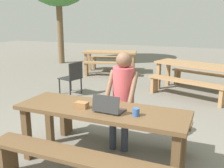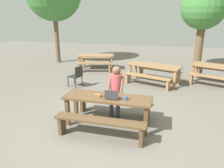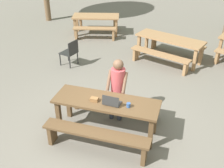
{
  "view_description": "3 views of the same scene",
  "coord_description": "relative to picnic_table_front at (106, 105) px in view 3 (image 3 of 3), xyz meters",
  "views": [
    {
      "loc": [
        1.29,
        -2.7,
        1.83
      ],
      "look_at": [
        0.04,
        0.25,
        1.02
      ],
      "focal_mm": 41.54,
      "sensor_mm": 36.0,
      "label": 1
    },
    {
      "loc": [
        1.36,
        -4.6,
        2.65
      ],
      "look_at": [
        0.04,
        0.25,
        1.02
      ],
      "focal_mm": 34.19,
      "sensor_mm": 36.0,
      "label": 2
    },
    {
      "loc": [
        1.43,
        -4.23,
        3.79
      ],
      "look_at": [
        0.04,
        0.25,
        1.02
      ],
      "focal_mm": 43.47,
      "sensor_mm": 36.0,
      "label": 3
    }
  ],
  "objects": [
    {
      "name": "person_seated",
      "position": [
        0.06,
        0.6,
        0.17
      ],
      "size": [
        0.42,
        0.41,
        1.38
      ],
      "color": "#333847",
      "rests_on": "ground"
    },
    {
      "name": "picnic_table_rear",
      "position": [
        -2.22,
        5.47,
        -0.02
      ],
      "size": [
        1.92,
        1.2,
        0.74
      ],
      "rotation": [
        0.0,
        0.0,
        0.26
      ],
      "color": "#9E754C",
      "rests_on": "ground"
    },
    {
      "name": "bench_rear_north",
      "position": [
        -2.38,
        6.07,
        -0.31
      ],
      "size": [
        1.63,
        0.7,
        0.47
      ],
      "rotation": [
        0.0,
        0.0,
        0.26
      ],
      "color": "#9E754C",
      "rests_on": "ground"
    },
    {
      "name": "bench_near",
      "position": [
        0.0,
        -0.63,
        -0.29
      ],
      "size": [
        2.06,
        0.3,
        0.48
      ],
      "color": "brown",
      "rests_on": "ground"
    },
    {
      "name": "small_pouch",
      "position": [
        -0.22,
        -0.08,
        0.15
      ],
      "size": [
        0.15,
        0.1,
        0.07
      ],
      "color": "olive",
      "rests_on": "picnic_table_front"
    },
    {
      "name": "coffee_mug",
      "position": [
        0.47,
        -0.08,
        0.16
      ],
      "size": [
        0.08,
        0.08,
        0.09
      ],
      "color": "#335693",
      "rests_on": "picnic_table_front"
    },
    {
      "name": "bench_mid_south",
      "position": [
        0.6,
        3.33,
        -0.31
      ],
      "size": [
        1.89,
        0.9,
        0.44
      ],
      "rotation": [
        0.0,
        0.0,
        -0.33
      ],
      "color": "#9E754C",
      "rests_on": "ground"
    },
    {
      "name": "bench_far",
      "position": [
        0.0,
        0.63,
        -0.29
      ],
      "size": [
        2.06,
        0.3,
        0.48
      ],
      "color": "brown",
      "rests_on": "ground"
    },
    {
      "name": "picnic_table_front",
      "position": [
        0.0,
        0.0,
        0.0
      ],
      "size": [
        2.13,
        0.69,
        0.77
      ],
      "color": "brown",
      "rests_on": "ground"
    },
    {
      "name": "bench_mid_north",
      "position": [
        1.0,
        4.48,
        -0.31
      ],
      "size": [
        1.89,
        0.9,
        0.44
      ],
      "rotation": [
        0.0,
        0.0,
        -0.33
      ],
      "color": "#9E754C",
      "rests_on": "ground"
    },
    {
      "name": "laptop",
      "position": [
        0.14,
        -0.09,
        0.17
      ],
      "size": [
        0.35,
        0.26,
        0.22
      ],
      "rotation": [
        0.0,
        0.0,
        3.09
      ],
      "color": "#2D2D2D",
      "rests_on": "picnic_table_front"
    },
    {
      "name": "bench_rear_south",
      "position": [
        -2.07,
        4.87,
        -0.31
      ],
      "size": [
        1.63,
        0.7,
        0.47
      ],
      "rotation": [
        0.0,
        0.0,
        0.26
      ],
      "color": "#9E754C",
      "rests_on": "ground"
    },
    {
      "name": "ground_plane",
      "position": [
        0.0,
        0.0,
        -0.65
      ],
      "size": [
        30.0,
        30.0,
        0.0
      ],
      "primitive_type": "plane",
      "color": "slate"
    },
    {
      "name": "plastic_chair",
      "position": [
        -2.02,
        2.63,
        -0.22
      ],
      "size": [
        0.54,
        0.54,
        0.81
      ],
      "rotation": [
        0.0,
        0.0,
        4.45
      ],
      "color": "#262626",
      "rests_on": "ground"
    },
    {
      "name": "picnic_table_mid",
      "position": [
        0.8,
        3.9,
        -0.01
      ],
      "size": [
        2.22,
        1.35,
        0.75
      ],
      "rotation": [
        0.0,
        0.0,
        -0.33
      ],
      "color": "#9E754C",
      "rests_on": "ground"
    }
  ]
}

